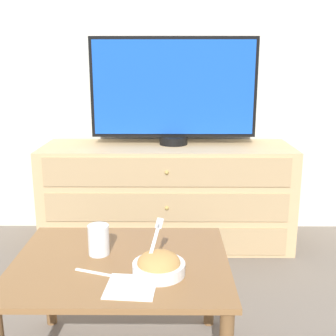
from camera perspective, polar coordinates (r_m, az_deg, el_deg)
The scene contains 9 objects.
ground_plane at distance 3.01m, azimuth 2.17°, elevation -7.86°, with size 12.00×12.00×0.00m, color #70665B.
wall_back at distance 2.83m, azimuth 2.40°, elevation 17.60°, with size 12.00×0.05×2.60m.
dresser at distance 2.65m, azimuth -0.12°, elevation -3.69°, with size 1.53×0.49×0.63m.
tv at distance 2.59m, azimuth 0.77°, elevation 10.50°, with size 1.01×0.17×0.65m.
coffee_table at distance 1.58m, azimuth -6.37°, elevation -14.46°, with size 0.77×0.61×0.44m.
takeout_bowl at distance 1.44m, azimuth -1.25°, elevation -13.03°, with size 0.18×0.18×0.18m.
drink_cup at distance 1.59m, azimuth -9.36°, elevation -9.80°, with size 0.08×0.08×0.11m.
napkin at distance 1.38m, azimuth -5.04°, elevation -15.74°, with size 0.17×0.17×0.00m.
knife at distance 1.47m, azimuth -9.48°, elevation -13.88°, with size 0.16×0.07×0.01m.
Camera 1 is at (-0.10, -2.79, 1.13)m, focal length 45.00 mm.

